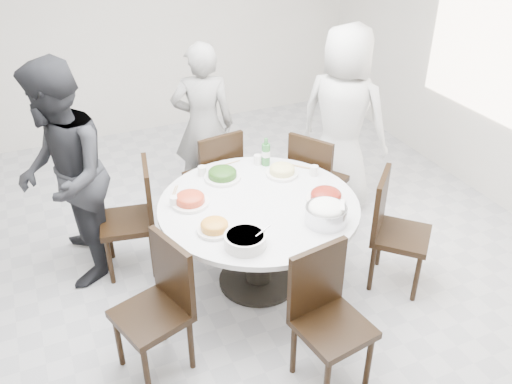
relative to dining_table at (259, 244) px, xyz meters
name	(u,v)px	position (x,y,z in m)	size (l,w,h in m)	color
floor	(207,270)	(-0.34, 0.30, -0.38)	(6.00, 6.00, 0.01)	#B5B6BA
wall_back	(114,19)	(-0.34, 3.30, 1.02)	(6.00, 0.01, 2.80)	silver
dining_table	(259,244)	(0.00, 0.00, 0.00)	(1.50, 1.50, 0.75)	white
chair_ne	(319,179)	(0.84, 0.56, 0.10)	(0.42, 0.42, 0.95)	black
chair_n	(212,176)	(-0.02, 1.00, 0.10)	(0.42, 0.42, 0.95)	black
chair_nw	(127,220)	(-0.89, 0.60, 0.10)	(0.42, 0.42, 0.95)	black
chair_sw	(151,313)	(-0.98, -0.51, 0.10)	(0.42, 0.42, 0.95)	black
chair_s	(334,325)	(0.03, -1.07, 0.10)	(0.42, 0.42, 0.95)	black
chair_se	(402,233)	(1.01, -0.44, 0.10)	(0.42, 0.42, 0.95)	black
diner_right	(343,119)	(1.22, 0.82, 0.51)	(0.86, 0.56, 1.76)	silver
diner_middle	(203,126)	(0.05, 1.39, 0.42)	(0.58, 0.38, 1.60)	black
diner_left	(63,177)	(-1.29, 0.72, 0.52)	(0.87, 0.68, 1.79)	black
dish_greens	(222,175)	(-0.12, 0.45, 0.41)	(0.29, 0.29, 0.08)	white
dish_pale	(282,171)	(0.35, 0.31, 0.41)	(0.26, 0.26, 0.07)	white
dish_orange	(190,200)	(-0.47, 0.19, 0.41)	(0.28, 0.28, 0.07)	white
dish_redbrown	(326,197)	(0.47, -0.17, 0.41)	(0.29, 0.29, 0.07)	white
dish_tofu	(215,228)	(-0.42, -0.21, 0.41)	(0.24, 0.24, 0.06)	white
rice_bowl	(326,215)	(0.33, -0.42, 0.44)	(0.29, 0.29, 0.13)	silver
soup_bowl	(245,240)	(-0.29, -0.44, 0.42)	(0.28, 0.28, 0.09)	white
beverage_bottle	(266,152)	(0.30, 0.53, 0.50)	(0.07, 0.07, 0.24)	#2E7333
tea_cups	(232,161)	(0.04, 0.63, 0.42)	(0.07, 0.07, 0.08)	white
chopsticks	(230,164)	(0.02, 0.65, 0.38)	(0.24, 0.04, 0.01)	tan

